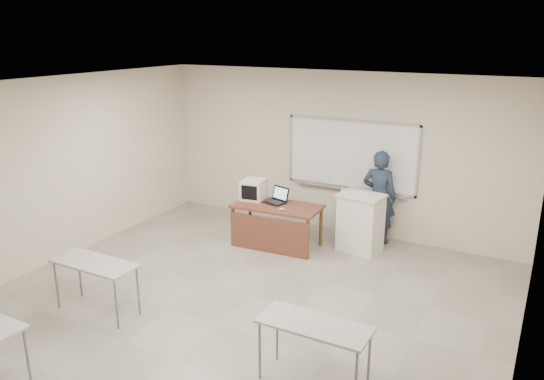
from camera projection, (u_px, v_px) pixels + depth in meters
The scene contains 10 objects.
floor at pixel (217, 324), 6.92m from camera, with size 7.00×8.00×0.01m, color gray.
whiteboard at pixel (351, 156), 9.69m from camera, with size 2.48×0.10×1.31m.
student_desks at pixel (143, 327), 5.59m from camera, with size 4.40×2.20×0.73m.
instructor_desk at pixel (274, 218), 9.21m from camera, with size 1.53×0.76×0.75m.
podium at pixel (360, 223), 9.09m from camera, with size 0.73×0.53×1.02m.
crt_monitor at pixel (254, 189), 9.56m from camera, with size 0.39×0.44×0.37m.
laptop at pixel (276, 199), 9.40m from camera, with size 0.36×0.33×0.27m.
mouse at pixel (282, 209), 8.99m from camera, with size 0.10×0.06×0.04m, color #B6B8BD.
keyboard at pixel (355, 191), 9.08m from camera, with size 0.47×0.16×0.03m, color beige.
presenter at pixel (379, 197), 9.41m from camera, with size 0.62×0.41×1.69m, color black.
Camera 1 is at (3.57, -5.02, 3.68)m, focal length 35.00 mm.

